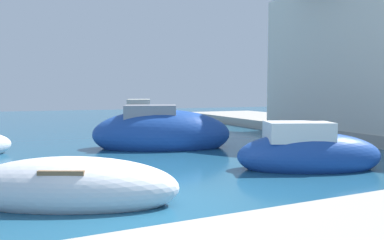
# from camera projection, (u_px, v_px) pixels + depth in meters

# --- Properties ---
(ground) EXTENTS (80.00, 80.00, 0.00)m
(ground) POSITION_uv_depth(u_px,v_px,m) (159.00, 209.00, 6.59)
(ground) COLOR #1E5170
(quay_promenade) EXTENTS (44.00, 32.00, 0.50)m
(quay_promenade) POSITION_uv_depth(u_px,v_px,m) (348.00, 178.00, 7.97)
(quay_promenade) COLOR #ADA89E
(quay_promenade) RESTS_ON ground
(moored_boat_2) EXTENTS (5.74, 3.82, 2.11)m
(moored_boat_2) POSITION_uv_depth(u_px,v_px,m) (161.00, 133.00, 13.87)
(moored_boat_2) COLOR #1E479E
(moored_boat_2) RESTS_ON ground
(moored_boat_3) EXTENTS (3.38, 5.66, 2.15)m
(moored_boat_3) POSITION_uv_depth(u_px,v_px,m) (139.00, 120.00, 21.03)
(moored_boat_3) COLOR #3F3F47
(moored_boat_3) RESTS_ON ground
(moored_boat_6) EXTENTS (4.34, 2.90, 1.65)m
(moored_boat_6) POSITION_uv_depth(u_px,v_px,m) (308.00, 153.00, 10.00)
(moored_boat_6) COLOR #1E479E
(moored_boat_6) RESTS_ON ground
(moored_boat_7) EXTENTS (4.33, 2.93, 1.21)m
(moored_boat_7) POSITION_uv_depth(u_px,v_px,m) (71.00, 188.00, 6.81)
(moored_boat_7) COLOR white
(moored_boat_7) RESTS_ON ground
(waterfront_building_main) EXTENTS (6.31, 9.21, 7.72)m
(waterfront_building_main) POSITION_uv_depth(u_px,v_px,m) (372.00, 46.00, 17.26)
(waterfront_building_main) COLOR silver
(waterfront_building_main) RESTS_ON quay_promenade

